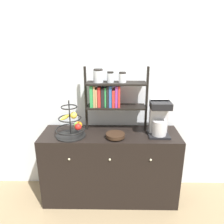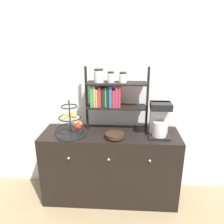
{
  "view_description": "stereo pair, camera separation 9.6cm",
  "coord_description": "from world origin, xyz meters",
  "views": [
    {
      "loc": [
        0.05,
        -1.92,
        1.79
      ],
      "look_at": [
        0.02,
        0.23,
        1.05
      ],
      "focal_mm": 35.0,
      "sensor_mm": 36.0,
      "label": 1
    },
    {
      "loc": [
        0.15,
        -1.92,
        1.79
      ],
      "look_at": [
        0.02,
        0.23,
        1.05
      ],
      "focal_mm": 35.0,
      "sensor_mm": 36.0,
      "label": 2
    }
  ],
  "objects": [
    {
      "name": "wall_back",
      "position": [
        0.0,
        0.51,
        1.3
      ],
      "size": [
        7.0,
        0.05,
        2.6
      ],
      "primitive_type": "cube",
      "color": "silver",
      "rests_on": "ground_plane"
    },
    {
      "name": "shelf_hutch",
      "position": [
        -0.02,
        0.35,
        1.23
      ],
      "size": [
        0.68,
        0.2,
        0.7
      ],
      "color": "black",
      "rests_on": "sideboard"
    },
    {
      "name": "coffee_maker",
      "position": [
        0.51,
        0.21,
        0.99
      ],
      "size": [
        0.22,
        0.21,
        0.37
      ],
      "color": "black",
      "rests_on": "sideboard"
    },
    {
      "name": "ground_plane",
      "position": [
        0.0,
        0.0,
        0.0
      ],
      "size": [
        12.0,
        12.0,
        0.0
      ],
      "primitive_type": "plane",
      "color": "#847051"
    },
    {
      "name": "fruit_stand",
      "position": [
        -0.39,
        0.17,
        0.93
      ],
      "size": [
        0.31,
        0.31,
        0.39
      ],
      "color": "black",
      "rests_on": "sideboard"
    },
    {
      "name": "sideboard",
      "position": [
        0.0,
        0.23,
        0.4
      ],
      "size": [
        1.49,
        0.49,
        0.81
      ],
      "color": "black",
      "rests_on": "ground_plane"
    },
    {
      "name": "wooden_bowl",
      "position": [
        0.05,
        0.12,
        0.84
      ],
      "size": [
        0.2,
        0.2,
        0.05
      ],
      "color": "black",
      "rests_on": "sideboard"
    }
  ]
}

